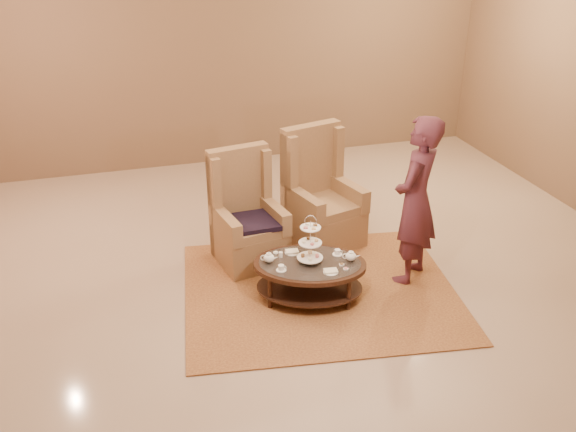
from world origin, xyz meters
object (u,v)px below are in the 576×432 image
object	(u,v)px
armchair_left	(247,224)
person	(416,201)
armchair_right	(320,204)
tea_table	(310,269)

from	to	relation	value
armchair_left	person	size ratio (longest dim) A/B	0.71
armchair_right	person	xyz separation A→B (m)	(0.63, -1.07, 0.43)
tea_table	armchair_left	distance (m)	1.04
armchair_left	armchair_right	distance (m)	0.93
tea_table	person	distance (m)	1.26
armchair_left	armchair_right	bearing A→B (deg)	2.81
person	armchair_left	bearing A→B (deg)	-72.46
person	armchair_right	bearing A→B (deg)	-102.67
armchair_left	armchair_right	size ratio (longest dim) A/B	0.93
armchair_left	person	distance (m)	1.82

